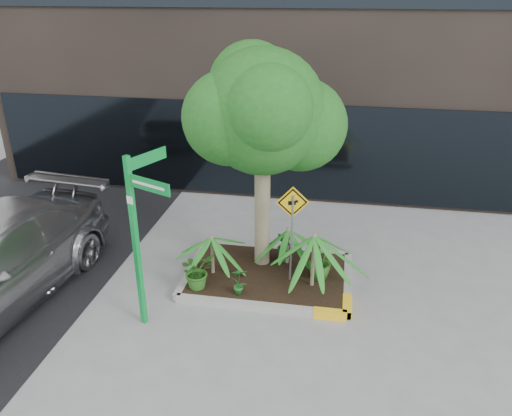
# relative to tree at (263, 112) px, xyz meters

# --- Properties ---
(ground) EXTENTS (80.00, 80.00, 0.00)m
(ground) POSITION_rel_tree_xyz_m (0.00, -0.74, -3.36)
(ground) COLOR gray
(ground) RESTS_ON ground
(planter) EXTENTS (3.35, 2.36, 0.15)m
(planter) POSITION_rel_tree_xyz_m (0.24, -0.47, -3.25)
(planter) COLOR #9E9E99
(planter) RESTS_ON ground
(tree) EXTENTS (3.06, 2.72, 4.60)m
(tree) POSITION_rel_tree_xyz_m (0.00, 0.00, 0.00)
(tree) COLOR gray
(tree) RESTS_ON ground
(palm_front) EXTENTS (1.30, 1.30, 1.44)m
(palm_front) POSITION_rel_tree_xyz_m (1.11, -0.73, -2.13)
(palm_front) COLOR gray
(palm_front) RESTS_ON ground
(palm_left) EXTENTS (0.95, 0.95, 1.06)m
(palm_left) POSITION_rel_tree_xyz_m (-0.91, -0.63, -2.41)
(palm_left) COLOR gray
(palm_left) RESTS_ON ground
(palm_back) EXTENTS (0.93, 0.93, 1.03)m
(palm_back) POSITION_rel_tree_xyz_m (0.53, 0.04, -2.44)
(palm_back) COLOR gray
(palm_back) RESTS_ON ground
(shrub_a) EXTENTS (0.90, 0.90, 0.72)m
(shrub_a) POSITION_rel_tree_xyz_m (-1.07, -1.19, -2.85)
(shrub_a) COLOR #29611B
(shrub_a) RESTS_ON planter
(shrub_b) EXTENTS (0.65, 0.65, 0.82)m
(shrub_b) POSITION_rel_tree_xyz_m (1.23, -0.45, -2.80)
(shrub_b) COLOR #2C651E
(shrub_b) RESTS_ON planter
(shrub_c) EXTENTS (0.37, 0.37, 0.59)m
(shrub_c) POSITION_rel_tree_xyz_m (-0.23, -1.29, -2.91)
(shrub_c) COLOR #1E6222
(shrub_c) RESTS_ON planter
(shrub_d) EXTENTS (0.48, 0.48, 0.69)m
(shrub_d) POSITION_rel_tree_xyz_m (0.47, 0.09, -2.86)
(shrub_d) COLOR #1B5E21
(shrub_d) RESTS_ON planter
(street_sign_post) EXTENTS (0.86, 1.15, 3.12)m
(street_sign_post) POSITION_rel_tree_xyz_m (-1.68, -2.21, -1.43)
(street_sign_post) COLOR #0E9A3B
(street_sign_post) RESTS_ON ground
(cattle_sign) EXTENTS (0.61, 0.17, 2.02)m
(cattle_sign) POSITION_rel_tree_xyz_m (0.68, -0.67, -1.84)
(cattle_sign) COLOR slate
(cattle_sign) RESTS_ON ground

